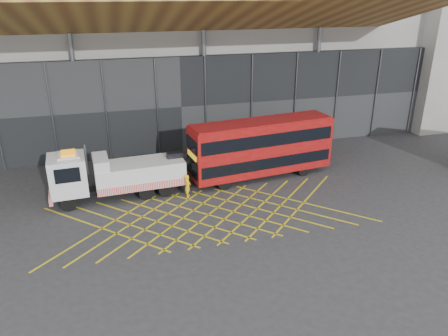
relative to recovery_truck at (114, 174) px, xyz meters
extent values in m
plane|color=#29292B|center=(3.86, -4.05, -1.66)|extent=(120.00, 120.00, 0.00)
cube|color=gold|center=(-0.94, -4.05, -1.65)|extent=(7.16, 7.16, 0.01)
cube|color=gold|center=(-0.94, -4.05, -1.65)|extent=(7.16, 7.16, 0.01)
cube|color=gold|center=(0.66, -4.05, -1.65)|extent=(7.16, 7.16, 0.01)
cube|color=gold|center=(0.66, -4.05, -1.65)|extent=(7.16, 7.16, 0.01)
cube|color=gold|center=(2.26, -4.05, -1.65)|extent=(7.16, 7.16, 0.01)
cube|color=gold|center=(2.26, -4.05, -1.65)|extent=(7.16, 7.16, 0.01)
cube|color=gold|center=(3.86, -4.05, -1.65)|extent=(7.16, 7.16, 0.01)
cube|color=gold|center=(3.86, -4.05, -1.65)|extent=(7.16, 7.16, 0.01)
cube|color=gold|center=(5.46, -4.05, -1.65)|extent=(7.16, 7.16, 0.01)
cube|color=gold|center=(5.46, -4.05, -1.65)|extent=(7.16, 7.16, 0.01)
cube|color=gold|center=(7.06, -4.05, -1.65)|extent=(7.16, 7.16, 0.01)
cube|color=gold|center=(7.06, -4.05, -1.65)|extent=(7.16, 7.16, 0.01)
cube|color=gold|center=(8.66, -4.05, -1.65)|extent=(7.16, 7.16, 0.01)
cube|color=gold|center=(8.66, -4.05, -1.65)|extent=(7.16, 7.16, 0.01)
cube|color=gold|center=(10.26, -4.05, -1.65)|extent=(7.16, 7.16, 0.01)
cube|color=gold|center=(10.26, -4.05, -1.65)|extent=(7.16, 7.16, 0.01)
cube|color=gold|center=(11.86, -4.05, -1.65)|extent=(7.16, 7.16, 0.01)
cube|color=gold|center=(11.86, -4.05, -1.65)|extent=(7.16, 7.16, 0.01)
cube|color=gray|center=(5.86, 14.95, 7.34)|extent=(55.00, 14.00, 18.00)
cube|color=black|center=(5.86, 7.65, 2.34)|extent=(55.00, 0.80, 8.00)
cube|color=brown|center=(3.86, 3.95, 9.84)|extent=(40.00, 11.93, 4.07)
cylinder|color=#595B60|center=(-2.14, 7.45, 3.34)|extent=(0.36, 0.36, 10.00)
cylinder|color=#595B60|center=(7.86, 7.45, 3.34)|extent=(0.36, 0.36, 10.00)
cylinder|color=#595B60|center=(17.86, 7.45, 3.34)|extent=(0.36, 0.36, 10.00)
cube|color=black|center=(0.40, 0.03, -1.00)|extent=(9.02, 1.59, 0.33)
cube|color=white|center=(-2.80, -0.20, 0.37)|extent=(2.43, 2.52, 2.46)
cube|color=black|center=(-3.95, -0.28, 0.80)|extent=(0.20, 2.08, 1.04)
cube|color=red|center=(-3.98, -0.28, -0.86)|extent=(0.41, 2.47, 0.52)
cube|color=orange|center=(-2.61, -0.19, 1.82)|extent=(0.93, 1.19, 0.11)
cube|color=white|center=(1.72, 0.13, -0.10)|extent=(6.01, 2.78, 1.51)
cube|color=red|center=(1.81, -1.08, -0.67)|extent=(5.85, 0.48, 0.52)
cube|color=white|center=(-0.73, -0.05, 0.99)|extent=(1.11, 2.33, 0.66)
cube|color=black|center=(4.17, 0.31, 0.80)|extent=(1.16, 0.55, 0.47)
cube|color=black|center=(5.11, 0.38, 0.33)|extent=(2.08, 0.48, 1.02)
cylinder|color=black|center=(-2.92, -1.20, -1.14)|extent=(1.06, 0.41, 1.04)
cylinder|color=black|center=(-3.06, 0.78, -1.14)|extent=(1.06, 0.41, 1.04)
cylinder|color=black|center=(3.30, -0.75, -1.14)|extent=(1.06, 0.41, 1.04)
cylinder|color=black|center=(3.16, 1.23, -1.14)|extent=(1.06, 0.41, 1.04)
cylinder|color=#595B60|center=(-1.64, 0.83, 0.89)|extent=(0.13, 0.13, 2.08)
cube|color=maroon|center=(10.55, 0.77, 0.70)|extent=(10.79, 3.82, 3.72)
cube|color=black|center=(10.55, 0.77, -0.17)|extent=(10.38, 3.83, 0.82)
cube|color=black|center=(10.55, 0.77, 1.56)|extent=(10.38, 3.83, 0.91)
cube|color=black|center=(5.30, 0.07, -0.12)|extent=(0.34, 2.14, 1.25)
cube|color=black|center=(5.30, 0.07, 1.56)|extent=(0.34, 2.14, 0.91)
cube|color=yellow|center=(5.29, 0.07, 0.79)|extent=(0.29, 1.71, 0.34)
cube|color=maroon|center=(10.55, 0.77, 2.59)|extent=(10.55, 3.60, 0.12)
cylinder|color=black|center=(7.37, -0.74, -1.16)|extent=(1.03, 0.42, 1.00)
cylinder|color=black|center=(7.08, 1.39, -1.16)|extent=(1.03, 0.42, 1.00)
cylinder|color=black|center=(13.74, 0.11, -1.16)|extent=(1.03, 0.42, 1.00)
cylinder|color=black|center=(13.46, 2.24, -1.16)|extent=(1.03, 0.42, 1.00)
imported|color=yellow|center=(4.73, -1.15, -0.88)|extent=(0.52, 0.65, 1.56)
camera|label=1|loc=(0.25, -27.38, 11.41)|focal=35.00mm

